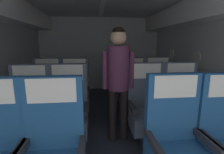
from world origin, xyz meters
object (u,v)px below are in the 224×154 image
Objects in this scene: seat_c_left_window at (48,95)px; flight_attendant at (118,73)px; seat_b_left_window at (31,116)px; seat_c_left_aisle at (75,94)px; seat_b_right_aisle at (181,108)px; seat_b_right_window at (147,110)px; seat_a_right_window at (176,146)px; seat_c_right_window at (133,93)px; seat_b_left_aisle at (69,113)px; seat_c_right_aisle at (158,92)px.

seat_c_left_window is 1.43m from flight_attendant.
seat_c_left_aisle is (0.46, 0.83, 0.00)m from seat_b_left_window.
seat_b_right_aisle is 0.70× the size of flight_attendant.
seat_b_right_window is at bearing -28.72° from seat_c_left_window.
flight_attendant is at bearing 6.06° from seat_b_left_window.
seat_a_right_window is 1.63m from seat_c_right_window.
seat_b_left_aisle is at bearing -179.89° from seat_b_right_window.
seat_b_right_window and seat_c_left_aisle have the same top height.
seat_b_left_aisle is 1.00× the size of seat_b_right_window.
seat_b_right_window is 0.63m from flight_attendant.
seat_c_right_window is at bearing -0.25° from seat_c_left_aisle.
seat_c_left_window is at bearing 179.38° from seat_c_right_window.
seat_b_left_aisle is (-1.04, 0.81, 0.00)m from seat_a_right_window.
seat_b_left_aisle is 0.70× the size of flight_attendant.
flight_attendant reaches higher than seat_a_right_window.
seat_c_right_window is at bearing 38.14° from seat_b_left_aisle.
seat_a_right_window and seat_b_right_window have the same top height.
seat_a_right_window and seat_c_left_window have the same top height.
seat_c_right_window is (-0.49, 0.81, 0.00)m from seat_b_right_aisle.
seat_c_left_aisle is (-1.53, 0.82, 0.00)m from seat_b_right_aisle.
seat_c_left_window and seat_c_right_aisle have the same top height.
seat_a_right_window is 1.00× the size of seat_c_right_aisle.
flight_attendant is at bearing 9.27° from seat_b_left_aisle.
seat_b_left_window is 1.00× the size of seat_b_right_aisle.
seat_c_right_window is (-0.00, 0.81, 0.00)m from seat_b_right_window.
seat_b_left_window and seat_b_right_aisle have the same top height.
seat_b_left_aisle is 1.32m from seat_c_right_window.
seat_c_right_window is (1.04, -0.00, 0.00)m from seat_c_left_aisle.
seat_b_right_aisle is at bearing -22.55° from seat_c_left_window.
seat_b_right_window is at bearing 89.99° from seat_a_right_window.
seat_b_left_aisle is 1.00× the size of seat_c_right_window.
seat_c_right_aisle is (1.99, 0.83, 0.00)m from seat_b_left_window.
flight_attendant reaches higher than seat_c_right_aisle.
seat_c_right_window is (1.50, 0.83, 0.00)m from seat_b_left_window.
seat_b_left_window and seat_c_right_window have the same top height.
seat_a_right_window and seat_c_left_aisle have the same top height.
seat_c_left_window is 1.99m from seat_c_right_aisle.
seat_c_right_window is 0.94m from flight_attendant.
seat_b_left_window and seat_b_left_aisle have the same top height.
seat_b_right_window is at bearing -38.07° from seat_c_left_aisle.
seat_c_right_aisle is (1.99, -0.01, 0.00)m from seat_c_left_window.
seat_b_right_window is 1.00× the size of seat_c_right_window.
flight_attendant reaches higher than seat_b_left_aisle.
seat_c_right_window is at bearing 121.07° from seat_b_right_aisle.
seat_b_right_window is at bearing -120.32° from seat_c_right_aisle.
seat_a_right_window and seat_b_left_window have the same top height.
seat_c_left_aisle is 1.52m from seat_c_right_aisle.
seat_b_left_window is 1.72m from seat_c_right_window.
seat_c_right_aisle is at bearing 59.68° from seat_b_right_window.
seat_c_left_aisle is 1.09m from flight_attendant.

